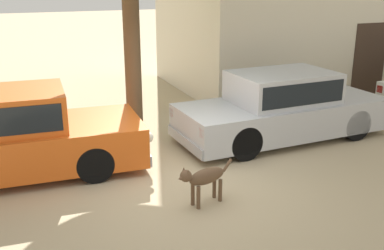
{
  "coord_description": "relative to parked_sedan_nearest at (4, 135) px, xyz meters",
  "views": [
    {
      "loc": [
        -2.53,
        -6.74,
        3.35
      ],
      "look_at": [
        0.29,
        0.2,
        0.9
      ],
      "focal_mm": 42.96,
      "sensor_mm": 36.0,
      "label": 1
    }
  ],
  "objects": [
    {
      "name": "ground_plane",
      "position": [
        2.73,
        -1.35,
        -0.74
      ],
      "size": [
        80.0,
        80.0,
        0.0
      ],
      "primitive_type": "plane",
      "color": "tan"
    },
    {
      "name": "parked_sedan_nearest",
      "position": [
        0.0,
        0.0,
        0.0
      ],
      "size": [
        4.88,
        2.01,
        1.51
      ],
      "rotation": [
        0.0,
        0.0,
        -0.05
      ],
      "color": "#D15619",
      "rests_on": "ground_plane"
    },
    {
      "name": "parked_sedan_second",
      "position": [
        5.49,
        -0.14,
        -0.03
      ],
      "size": [
        4.72,
        1.87,
        1.45
      ],
      "rotation": [
        0.0,
        0.0,
        0.04
      ],
      "color": "#B2B5BA",
      "rests_on": "ground_plane"
    },
    {
      "name": "stray_dog_spotted",
      "position": [
        2.74,
        -2.28,
        -0.3
      ],
      "size": [
        1.01,
        0.36,
        0.68
      ],
      "rotation": [
        0.0,
        0.0,
        3.38
      ],
      "color": "brown",
      "rests_on": "ground_plane"
    }
  ]
}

